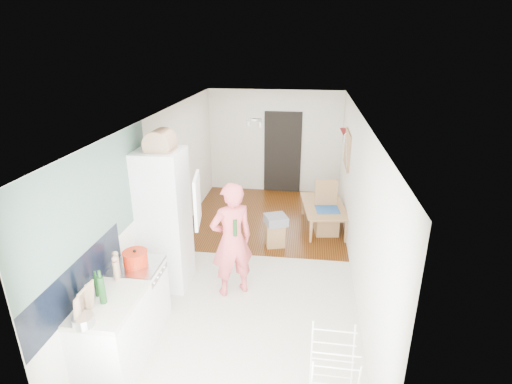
% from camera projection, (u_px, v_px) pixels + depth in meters
% --- Properties ---
extents(room_shell, '(3.20, 7.00, 2.50)m').
position_uv_depth(room_shell, '(256.00, 194.00, 6.44)').
color(room_shell, white).
rests_on(room_shell, ground).
extents(floor, '(3.20, 7.00, 0.01)m').
position_uv_depth(floor, '(256.00, 262.00, 6.88)').
color(floor, beige).
rests_on(floor, ground).
extents(wood_floor_overlay, '(3.20, 3.30, 0.01)m').
position_uv_depth(wood_floor_overlay, '(267.00, 217.00, 8.59)').
color(wood_floor_overlay, '#5B310E').
rests_on(wood_floor_overlay, room_shell).
extents(sage_wall_panel, '(0.02, 3.00, 1.30)m').
position_uv_depth(sage_wall_panel, '(95.00, 202.00, 4.56)').
color(sage_wall_panel, slate).
rests_on(sage_wall_panel, room_shell).
extents(tile_splashback, '(0.02, 1.90, 0.50)m').
position_uv_depth(tile_splashback, '(80.00, 281.00, 4.30)').
color(tile_splashback, black).
rests_on(tile_splashback, room_shell).
extents(doorway_recess, '(0.90, 0.04, 2.00)m').
position_uv_depth(doorway_recess, '(283.00, 153.00, 9.72)').
color(doorway_recess, black).
rests_on(doorway_recess, room_shell).
extents(base_cabinet, '(0.60, 0.90, 0.86)m').
position_uv_depth(base_cabinet, '(113.00, 337.00, 4.53)').
color(base_cabinet, white).
rests_on(base_cabinet, room_shell).
extents(worktop, '(0.62, 0.92, 0.06)m').
position_uv_depth(worktop, '(108.00, 303.00, 4.36)').
color(worktop, '#EFE8CD').
rests_on(worktop, room_shell).
extents(range_cooker, '(0.60, 0.60, 0.88)m').
position_uv_depth(range_cooker, '(139.00, 297.00, 5.22)').
color(range_cooker, white).
rests_on(range_cooker, room_shell).
extents(cooker_top, '(0.60, 0.60, 0.04)m').
position_uv_depth(cooker_top, '(136.00, 266.00, 5.05)').
color(cooker_top, '#B3B3B5').
rests_on(cooker_top, room_shell).
extents(fridge_housing, '(0.66, 0.66, 2.15)m').
position_uv_depth(fridge_housing, '(164.00, 220.00, 5.93)').
color(fridge_housing, white).
rests_on(fridge_housing, room_shell).
extents(fridge_door, '(0.14, 0.56, 0.70)m').
position_uv_depth(fridge_door, '(197.00, 200.00, 5.41)').
color(fridge_door, white).
rests_on(fridge_door, room_shell).
extents(fridge_interior, '(0.02, 0.52, 0.66)m').
position_uv_depth(fridge_interior, '(182.00, 191.00, 5.72)').
color(fridge_interior, white).
rests_on(fridge_interior, room_shell).
extents(pinboard, '(0.03, 0.90, 0.70)m').
position_uv_depth(pinboard, '(347.00, 149.00, 7.89)').
color(pinboard, tan).
rests_on(pinboard, room_shell).
extents(pinboard_frame, '(0.00, 0.94, 0.74)m').
position_uv_depth(pinboard_frame, '(347.00, 149.00, 7.90)').
color(pinboard_frame, '#9F6E46').
rests_on(pinboard_frame, room_shell).
extents(wall_sconce, '(0.18, 0.18, 0.16)m').
position_uv_depth(wall_sconce, '(344.00, 132.00, 8.43)').
color(wall_sconce, maroon).
rests_on(wall_sconce, room_shell).
extents(person, '(0.91, 0.82, 2.08)m').
position_uv_depth(person, '(231.00, 230.00, 5.70)').
color(person, '#E2565C').
rests_on(person, floor).
extents(dining_table, '(0.83, 1.29, 0.43)m').
position_uv_depth(dining_table, '(324.00, 218.00, 8.04)').
color(dining_table, '#9F6E46').
rests_on(dining_table, floor).
extents(dining_chair, '(0.49, 0.49, 1.04)m').
position_uv_depth(dining_chair, '(327.00, 209.00, 7.72)').
color(dining_chair, '#9F6E46').
rests_on(dining_chair, floor).
extents(stool, '(0.41, 0.41, 0.44)m').
position_uv_depth(stool, '(275.00, 235.00, 7.36)').
color(stool, '#9F6E46').
rests_on(stool, floor).
extents(grey_drape, '(0.49, 0.49, 0.17)m').
position_uv_depth(grey_drape, '(276.00, 220.00, 7.24)').
color(grey_drape, gray).
rests_on(grey_drape, stool).
extents(drying_rack, '(0.46, 0.42, 0.88)m').
position_uv_depth(drying_rack, '(333.00, 376.00, 4.00)').
color(drying_rack, white).
rests_on(drying_rack, floor).
extents(bread_bin, '(0.42, 0.40, 0.21)m').
position_uv_depth(bread_bin, '(160.00, 143.00, 5.49)').
color(bread_bin, tan).
rests_on(bread_bin, fridge_housing).
extents(red_casserole, '(0.36, 0.36, 0.18)m').
position_uv_depth(red_casserole, '(135.00, 258.00, 5.03)').
color(red_casserole, red).
rests_on(red_casserole, cooker_top).
extents(steel_pan, '(0.27, 0.27, 0.11)m').
position_uv_depth(steel_pan, '(83.00, 321.00, 3.97)').
color(steel_pan, '#B3B3B5').
rests_on(steel_pan, worktop).
extents(held_bottle, '(0.05, 0.05, 0.25)m').
position_uv_depth(held_bottle, '(235.00, 228.00, 5.55)').
color(held_bottle, '#163F17').
rests_on(held_bottle, person).
extents(bottle_a, '(0.09, 0.09, 0.32)m').
position_uv_depth(bottle_a, '(102.00, 290.00, 4.27)').
color(bottle_a, '#163F17').
rests_on(bottle_a, worktop).
extents(bottle_b, '(0.06, 0.06, 0.25)m').
position_uv_depth(bottle_b, '(97.00, 286.00, 4.41)').
color(bottle_b, '#163F17').
rests_on(bottle_b, worktop).
extents(bottle_c, '(0.10, 0.10, 0.21)m').
position_uv_depth(bottle_c, '(88.00, 298.00, 4.24)').
color(bottle_c, silver).
rests_on(bottle_c, worktop).
extents(pepper_mill_front, '(0.08, 0.08, 0.24)m').
position_uv_depth(pepper_mill_front, '(116.00, 270.00, 4.71)').
color(pepper_mill_front, tan).
rests_on(pepper_mill_front, worktop).
extents(pepper_mill_back, '(0.07, 0.07, 0.24)m').
position_uv_depth(pepper_mill_back, '(117.00, 265.00, 4.82)').
color(pepper_mill_back, tan).
rests_on(pepper_mill_back, worktop).
extents(chopping_boards, '(0.07, 0.26, 0.35)m').
position_uv_depth(chopping_boards, '(84.00, 303.00, 4.03)').
color(chopping_boards, tan).
rests_on(chopping_boards, worktop).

